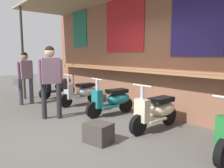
% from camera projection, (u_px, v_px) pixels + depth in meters
% --- Properties ---
extents(ground_plane, '(28.56, 28.56, 0.00)m').
position_uv_depth(ground_plane, '(95.00, 131.00, 4.40)').
color(ground_plane, '#56544F').
extents(market_stall_facade, '(10.20, 2.24, 3.41)m').
position_uv_depth(market_stall_facade, '(156.00, 41.00, 5.34)').
color(market_stall_facade, '#8C5B44').
rests_on(market_stall_facade, ground_plane).
extents(scooter_black, '(0.50, 1.40, 0.97)m').
position_uv_depth(scooter_black, '(59.00, 87.00, 7.89)').
color(scooter_black, black).
rests_on(scooter_black, ground_plane).
extents(scooter_silver, '(0.46, 1.40, 0.97)m').
position_uv_depth(scooter_silver, '(82.00, 92.00, 6.70)').
color(scooter_silver, '#B2B5BA').
rests_on(scooter_silver, ground_plane).
extents(scooter_teal, '(0.49, 1.40, 0.97)m').
position_uv_depth(scooter_teal, '(113.00, 100.00, 5.57)').
color(scooter_teal, '#197075').
rests_on(scooter_teal, ground_plane).
extents(scooter_cream, '(0.46, 1.40, 0.97)m').
position_uv_depth(scooter_cream, '(157.00, 110.00, 4.48)').
color(scooter_cream, beige).
rests_on(scooter_cream, ground_plane).
extents(shopper_with_handbag, '(0.33, 0.68, 1.74)m').
position_uv_depth(shopper_with_handbag, '(51.00, 74.00, 5.14)').
color(shopper_with_handbag, '#232328').
rests_on(shopper_with_handbag, ground_plane).
extents(shopper_browsing, '(0.42, 0.64, 1.62)m').
position_uv_depth(shopper_browsing, '(25.00, 73.00, 6.67)').
color(shopper_browsing, '#383D4C').
rests_on(shopper_browsing, ground_plane).
extents(merchandise_crate, '(0.52, 0.45, 0.35)m').
position_uv_depth(merchandise_crate, '(98.00, 133.00, 3.79)').
color(merchandise_crate, '#3D3833').
rests_on(merchandise_crate, ground_plane).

